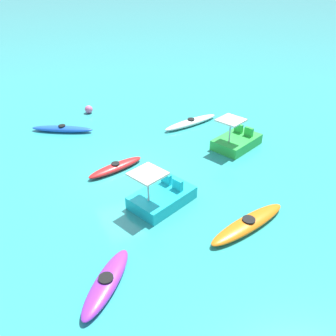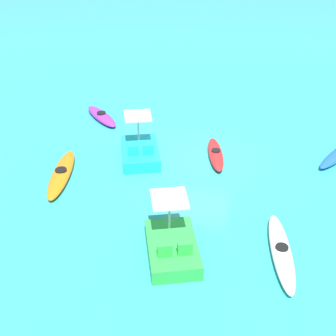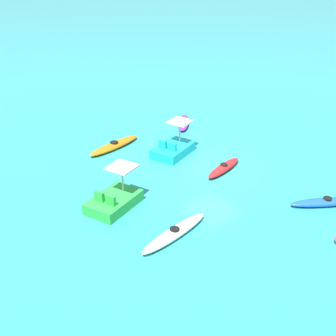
{
  "view_description": "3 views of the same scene",
  "coord_description": "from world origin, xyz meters",
  "px_view_note": "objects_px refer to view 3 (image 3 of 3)",
  "views": [
    {
      "loc": [
        12.22,
        -4.4,
        8.11
      ],
      "look_at": [
        1.31,
        1.4,
        0.62
      ],
      "focal_mm": 37.24,
      "sensor_mm": 36.0,
      "label": 1
    },
    {
      "loc": [
        -1.76,
        15.94,
        9.73
      ],
      "look_at": [
        1.17,
        1.6,
        0.41
      ],
      "focal_mm": 47.61,
      "sensor_mm": 36.0,
      "label": 2
    },
    {
      "loc": [
        -14.04,
        14.59,
        10.47
      ],
      "look_at": [
        1.07,
        2.08,
        0.29
      ],
      "focal_mm": 47.87,
      "sensor_mm": 36.0,
      "label": 3
    }
  ],
  "objects_px": {
    "kayak_purple": "(184,122)",
    "kayak_blue": "(327,202)",
    "pedal_boat_green": "(114,200)",
    "kayak_orange": "(114,145)",
    "kayak_white": "(175,233)",
    "pedal_boat_cyan": "(173,148)",
    "kayak_red": "(224,168)"
  },
  "relations": [
    {
      "from": "kayak_purple",
      "to": "kayak_blue",
      "type": "xyz_separation_m",
      "value": [
        -11.04,
        1.38,
        -0.0
      ]
    },
    {
      "from": "kayak_orange",
      "to": "pedal_boat_green",
      "type": "bearing_deg",
      "value": 146.39
    },
    {
      "from": "kayak_purple",
      "to": "kayak_white",
      "type": "bearing_deg",
      "value": 136.88
    },
    {
      "from": "kayak_white",
      "to": "kayak_purple",
      "type": "distance_m",
      "value": 11.7
    },
    {
      "from": "kayak_orange",
      "to": "kayak_blue",
      "type": "distance_m",
      "value": 11.58
    },
    {
      "from": "kayak_white",
      "to": "kayak_purple",
      "type": "bearing_deg",
      "value": -43.12
    },
    {
      "from": "kayak_blue",
      "to": "pedal_boat_green",
      "type": "height_order",
      "value": "pedal_boat_green"
    },
    {
      "from": "kayak_white",
      "to": "pedal_boat_green",
      "type": "relative_size",
      "value": 1.31
    },
    {
      "from": "kayak_purple",
      "to": "pedal_boat_green",
      "type": "height_order",
      "value": "pedal_boat_green"
    },
    {
      "from": "kayak_red",
      "to": "kayak_blue",
      "type": "height_order",
      "value": "same"
    },
    {
      "from": "kayak_purple",
      "to": "pedal_boat_cyan",
      "type": "xyz_separation_m",
      "value": [
        -2.79,
        3.2,
        0.17
      ]
    },
    {
      "from": "kayak_blue",
      "to": "kayak_orange",
      "type": "bearing_deg",
      "value": 19.42
    },
    {
      "from": "pedal_boat_cyan",
      "to": "pedal_boat_green",
      "type": "distance_m",
      "value": 5.93
    },
    {
      "from": "kayak_blue",
      "to": "pedal_boat_cyan",
      "type": "height_order",
      "value": "pedal_boat_cyan"
    },
    {
      "from": "kayak_orange",
      "to": "kayak_purple",
      "type": "distance_m",
      "value": 5.23
    },
    {
      "from": "kayak_white",
      "to": "kayak_orange",
      "type": "height_order",
      "value": "same"
    },
    {
      "from": "kayak_purple",
      "to": "kayak_blue",
      "type": "relative_size",
      "value": 0.76
    },
    {
      "from": "kayak_orange",
      "to": "kayak_blue",
      "type": "relative_size",
      "value": 1.15
    },
    {
      "from": "kayak_purple",
      "to": "kayak_blue",
      "type": "distance_m",
      "value": 11.13
    },
    {
      "from": "kayak_blue",
      "to": "kayak_red",
      "type": "bearing_deg",
      "value": 12.32
    },
    {
      "from": "kayak_white",
      "to": "kayak_red",
      "type": "bearing_deg",
      "value": -64.25
    },
    {
      "from": "kayak_red",
      "to": "kayak_blue",
      "type": "xyz_separation_m",
      "value": [
        -5.15,
        -1.12,
        -0.0
      ]
    },
    {
      "from": "pedal_boat_green",
      "to": "kayak_red",
      "type": "bearing_deg",
      "value": -96.26
    },
    {
      "from": "kayak_purple",
      "to": "kayak_orange",
      "type": "bearing_deg",
      "value": 91.38
    },
    {
      "from": "kayak_white",
      "to": "kayak_blue",
      "type": "distance_m",
      "value": 7.07
    },
    {
      "from": "kayak_orange",
      "to": "kayak_white",
      "type": "bearing_deg",
      "value": 161.81
    },
    {
      "from": "pedal_boat_green",
      "to": "kayak_white",
      "type": "bearing_deg",
      "value": -169.4
    },
    {
      "from": "kayak_red",
      "to": "pedal_boat_green",
      "type": "distance_m",
      "value": 6.15
    },
    {
      "from": "kayak_purple",
      "to": "pedal_boat_green",
      "type": "relative_size",
      "value": 0.86
    },
    {
      "from": "kayak_blue",
      "to": "pedal_boat_cyan",
      "type": "relative_size",
      "value": 1.14
    },
    {
      "from": "kayak_red",
      "to": "kayak_blue",
      "type": "relative_size",
      "value": 0.89
    },
    {
      "from": "kayak_orange",
      "to": "pedal_boat_cyan",
      "type": "height_order",
      "value": "pedal_boat_cyan"
    }
  ]
}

